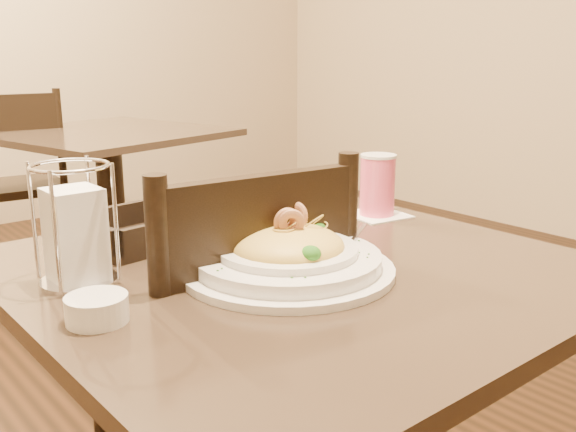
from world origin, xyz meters
TOP-DOWN VIEW (x-y plane):
  - main_table at (0.00, 0.00)m, footprint 0.90×0.90m
  - background_table at (0.54, 1.96)m, footprint 1.08×1.08m
  - dining_chair_near at (-0.06, 0.13)m, footprint 0.46×0.46m
  - dining_chair_far at (0.26, 2.37)m, footprint 0.46×0.46m
  - pasta_bowl at (-0.04, -0.03)m, footprint 0.38×0.35m
  - drink_glass at (0.35, 0.13)m, footprint 0.14×0.14m
  - bread_basket at (-0.15, 0.28)m, footprint 0.24×0.20m
  - napkin_caddy at (-0.32, 0.15)m, footprint 0.12×0.12m
  - side_plate at (0.13, 0.13)m, footprint 0.23×0.23m
  - butter_ramekin at (-0.37, -0.02)m, footprint 0.11×0.11m

SIDE VIEW (x-z plane):
  - dining_chair_near at x=-0.06m, z-range 0.03..0.96m
  - dining_chair_far at x=0.26m, z-range 0.03..0.96m
  - main_table at x=0.00m, z-range 0.14..0.88m
  - background_table at x=0.54m, z-range 0.14..0.88m
  - side_plate at x=0.13m, z-range 0.75..0.76m
  - butter_ramekin at x=-0.37m, z-range 0.75..0.78m
  - bread_basket at x=-0.15m, z-range 0.74..0.80m
  - pasta_bowl at x=-0.04m, z-range 0.72..0.83m
  - drink_glass at x=0.35m, z-range 0.75..0.88m
  - napkin_caddy at x=-0.32m, z-range 0.73..0.93m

